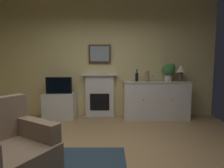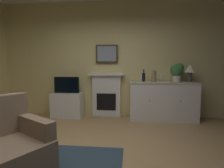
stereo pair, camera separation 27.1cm
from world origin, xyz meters
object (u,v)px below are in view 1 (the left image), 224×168
at_px(sideboard_cabinet, 156,100).
at_px(wine_glass_center, 158,76).
at_px(tv_set, 59,85).
at_px(potted_plant_small, 169,71).
at_px(vase_decorative, 147,76).
at_px(table_lamp, 181,70).
at_px(wine_glass_left, 153,76).
at_px(wine_bottle, 137,77).
at_px(armchair, 7,150).
at_px(framed_picture, 100,54).
at_px(fireplace_unit, 100,95).
at_px(tv_cabinet, 60,106).

height_order(sideboard_cabinet, wine_glass_center, wine_glass_center).
relative_size(tv_set, potted_plant_small, 1.44).
relative_size(vase_decorative, potted_plant_small, 0.65).
relative_size(table_lamp, wine_glass_left, 2.42).
distance_m(wine_bottle, tv_set, 1.89).
height_order(table_lamp, armchair, table_lamp).
bearing_deg(tv_set, framed_picture, 13.31).
bearing_deg(wine_glass_center, sideboard_cabinet, 123.58).
bearing_deg(wine_glass_center, potted_plant_small, 18.49).
distance_m(fireplace_unit, sideboard_cabinet, 1.38).
distance_m(framed_picture, armchair, 3.00).
xyz_separation_m(framed_picture, table_lamp, (1.95, -0.22, -0.39)).
xyz_separation_m(vase_decorative, armchair, (-1.97, -2.34, -0.67)).
bearing_deg(table_lamp, wine_glass_left, 178.93).
relative_size(wine_glass_center, vase_decorative, 0.59).
bearing_deg(wine_glass_left, wine_glass_center, -29.46).
height_order(tv_set, potted_plant_small, potted_plant_small).
height_order(wine_glass_left, tv_set, wine_glass_left).
bearing_deg(wine_glass_left, tv_cabinet, 179.93).
bearing_deg(wine_bottle, tv_set, -178.99).
relative_size(wine_glass_center, tv_cabinet, 0.22).
distance_m(tv_set, armchair, 2.43).
bearing_deg(wine_glass_center, wine_bottle, 171.42).
bearing_deg(framed_picture, table_lamp, -6.49).
distance_m(table_lamp, armchair, 3.76).
xyz_separation_m(table_lamp, wine_glass_center, (-0.55, -0.05, -0.16)).
height_order(framed_picture, wine_glass_center, framed_picture).
relative_size(framed_picture, tv_set, 0.89).
bearing_deg(wine_glass_left, tv_set, -179.48).
height_order(fireplace_unit, sideboard_cabinet, fireplace_unit).
bearing_deg(sideboard_cabinet, fireplace_unit, 172.63).
height_order(fireplace_unit, wine_glass_left, fireplace_unit).
xyz_separation_m(fireplace_unit, vase_decorative, (1.14, -0.23, 0.51)).
distance_m(wine_bottle, armchair, 3.05).
bearing_deg(fireplace_unit, table_lamp, -5.18).
bearing_deg(wine_glass_center, fireplace_unit, 170.81).
relative_size(tv_cabinet, tv_set, 1.21).
bearing_deg(vase_decorative, wine_glass_center, 0.05).
distance_m(fireplace_unit, potted_plant_small, 1.80).
bearing_deg(framed_picture, wine_glass_center, -10.98).
bearing_deg(potted_plant_small, table_lamp, -9.61).
distance_m(potted_plant_small, armchair, 3.59).
bearing_deg(table_lamp, tv_cabinet, 179.71).
bearing_deg(tv_set, sideboard_cabinet, 0.20).
bearing_deg(armchair, vase_decorative, 49.90).
bearing_deg(fireplace_unit, potted_plant_small, -4.47).
bearing_deg(fireplace_unit, sideboard_cabinet, -7.37).
relative_size(wine_bottle, potted_plant_small, 0.67).
distance_m(tv_cabinet, potted_plant_small, 2.80).
bearing_deg(wine_glass_center, tv_cabinet, 178.44).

